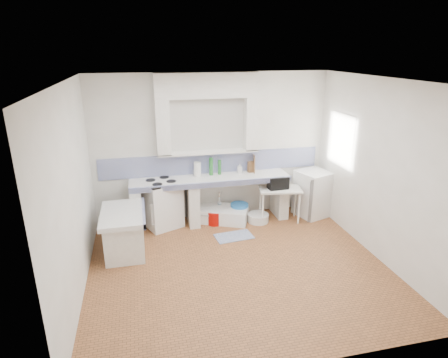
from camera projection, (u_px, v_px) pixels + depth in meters
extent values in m
plane|color=#965A32|center=(238.00, 267.00, 5.82)|extent=(4.50, 4.50, 0.00)
plane|color=white|center=(241.00, 80.00, 4.90)|extent=(4.50, 4.50, 0.00)
plane|color=white|center=(212.00, 148.00, 7.20)|extent=(4.50, 0.00, 4.50)
plane|color=white|center=(296.00, 251.00, 3.52)|extent=(4.50, 0.00, 4.50)
plane|color=white|center=(72.00, 194.00, 4.89)|extent=(0.00, 4.50, 4.50)
plane|color=white|center=(380.00, 171.00, 5.84)|extent=(0.00, 4.50, 4.50)
cube|color=white|center=(208.00, 85.00, 6.68)|extent=(1.90, 0.25, 0.45)
cube|color=#382211|center=(350.00, 140.00, 6.91)|extent=(0.35, 0.86, 1.06)
cube|color=white|center=(345.00, 120.00, 6.76)|extent=(0.01, 0.84, 0.24)
cube|color=white|center=(211.00, 180.00, 7.08)|extent=(3.00, 0.60, 0.08)
cube|color=navy|center=(213.00, 184.00, 6.83)|extent=(3.00, 0.04, 0.10)
cube|color=white|center=(136.00, 208.00, 6.94)|extent=(0.20, 0.55, 0.82)
cube|color=white|center=(193.00, 203.00, 7.16)|extent=(0.20, 0.55, 0.82)
cube|color=white|center=(279.00, 196.00, 7.53)|extent=(0.20, 0.55, 0.82)
cube|color=white|center=(123.00, 214.00, 6.07)|extent=(0.70, 1.10, 0.08)
cube|color=white|center=(125.00, 234.00, 6.19)|extent=(0.60, 1.00, 0.62)
cube|color=navy|center=(144.00, 213.00, 6.14)|extent=(0.04, 1.10, 0.10)
cube|color=navy|center=(213.00, 163.00, 7.29)|extent=(4.27, 0.03, 0.40)
cube|color=white|center=(162.00, 204.00, 7.05)|extent=(0.79, 0.78, 0.86)
cube|color=white|center=(222.00, 215.00, 7.36)|extent=(1.15, 0.91, 0.24)
cube|color=white|center=(279.00, 204.00, 7.30)|extent=(0.86, 0.57, 0.04)
cube|color=white|center=(313.00, 193.00, 7.52)|extent=(0.75, 0.75, 0.91)
cylinder|color=#B00903|center=(215.00, 218.00, 7.21)|extent=(0.36, 0.36, 0.26)
cylinder|color=#CD3A01|center=(229.00, 214.00, 7.35)|extent=(0.37, 0.37, 0.27)
cylinder|color=#287DD4|center=(239.00, 211.00, 7.40)|extent=(0.39, 0.39, 0.33)
cylinder|color=white|center=(258.00, 218.00, 7.32)|extent=(0.41, 0.41, 0.16)
cylinder|color=silver|center=(220.00, 211.00, 7.49)|extent=(0.08, 0.08, 0.28)
cylinder|color=silver|center=(220.00, 210.00, 7.50)|extent=(0.11, 0.11, 0.30)
cube|color=black|center=(278.00, 183.00, 7.16)|extent=(0.38, 0.23, 0.24)
cylinder|color=#226A28|center=(211.00, 166.00, 7.16)|extent=(0.07, 0.07, 0.34)
cylinder|color=#226A28|center=(220.00, 167.00, 7.21)|extent=(0.07, 0.07, 0.29)
cube|color=olive|center=(251.00, 167.00, 7.35)|extent=(0.12, 0.11, 0.21)
cube|color=olive|center=(254.00, 164.00, 7.35)|extent=(0.07, 0.23, 0.32)
cylinder|color=white|center=(197.00, 169.00, 7.12)|extent=(0.16, 0.16, 0.27)
imported|color=white|center=(240.00, 168.00, 7.31)|extent=(0.10, 0.10, 0.19)
cube|color=navy|center=(234.00, 236.00, 6.75)|extent=(0.70, 0.45, 0.01)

